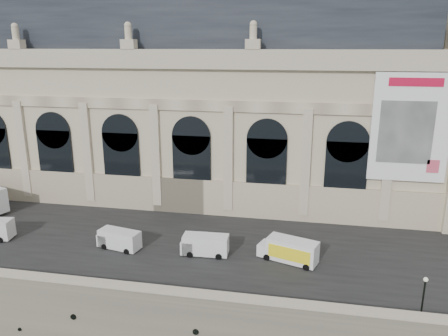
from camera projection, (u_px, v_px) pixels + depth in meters
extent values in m
cube|color=gray|center=(236.00, 203.00, 72.93)|extent=(160.00, 70.00, 6.00)
cube|color=#2D2D2D|center=(208.00, 240.00, 52.26)|extent=(160.00, 24.00, 0.06)
cube|color=gray|center=(175.00, 297.00, 39.45)|extent=(160.00, 1.20, 1.10)
cube|color=beige|center=(175.00, 291.00, 39.29)|extent=(160.00, 1.40, 0.12)
cube|color=beige|center=(194.00, 123.00, 66.43)|extent=(68.00, 18.00, 22.00)
cube|color=beige|center=(178.00, 196.00, 60.09)|extent=(68.60, 0.40, 5.00)
cube|color=beige|center=(174.00, 59.00, 54.98)|extent=(69.00, 0.80, 2.40)
cube|color=beige|center=(176.00, 105.00, 56.70)|extent=(68.00, 0.30, 1.40)
cube|color=#293037|center=(192.00, 27.00, 62.62)|extent=(64.00, 15.00, 6.00)
cube|color=#293037|center=(192.00, 1.00, 61.67)|extent=(56.00, 10.00, 1.20)
cube|color=beige|center=(23.00, 150.00, 62.67)|extent=(1.20, 0.50, 14.00)
cube|color=black|center=(56.00, 161.00, 62.24)|extent=(5.20, 0.25, 9.00)
cylinder|color=black|center=(53.00, 130.00, 61.01)|extent=(5.20, 0.25, 5.20)
cube|color=beige|center=(87.00, 153.00, 60.86)|extent=(1.20, 0.50, 14.00)
cube|color=black|center=(122.00, 165.00, 60.43)|extent=(5.20, 0.25, 9.00)
cylinder|color=black|center=(120.00, 133.00, 59.20)|extent=(5.20, 0.25, 5.20)
cube|color=beige|center=(156.00, 156.00, 59.05)|extent=(1.20, 0.50, 14.00)
cube|color=black|center=(192.00, 169.00, 58.62)|extent=(5.20, 0.25, 9.00)
cylinder|color=black|center=(191.00, 136.00, 57.39)|extent=(5.20, 0.25, 5.20)
cube|color=beige|center=(228.00, 160.00, 57.24)|extent=(1.20, 0.50, 14.00)
cube|color=black|center=(266.00, 173.00, 56.81)|extent=(5.20, 0.25, 9.00)
cylinder|color=black|center=(267.00, 139.00, 55.58)|extent=(5.20, 0.25, 5.20)
cube|color=beige|center=(306.00, 163.00, 55.43)|extent=(1.20, 0.50, 14.00)
cube|color=black|center=(345.00, 177.00, 55.00)|extent=(5.20, 0.25, 9.00)
cylinder|color=black|center=(348.00, 142.00, 53.77)|extent=(5.20, 0.25, 5.20)
cube|color=beige|center=(388.00, 167.00, 53.62)|extent=(1.20, 0.50, 14.00)
cube|color=white|center=(410.00, 128.00, 51.71)|extent=(9.00, 0.35, 13.00)
cube|color=#BA0C2E|center=(416.00, 82.00, 50.05)|extent=(6.00, 0.06, 1.00)
cube|color=gray|center=(406.00, 133.00, 51.75)|extent=(6.20, 0.06, 7.50)
cube|color=#D04961|center=(433.00, 166.00, 52.20)|extent=(1.40, 0.06, 1.60)
cylinder|color=black|center=(3.00, 209.00, 60.78)|extent=(1.12, 0.65, 1.07)
cylinder|color=black|center=(0.00, 240.00, 51.37)|extent=(0.77, 0.35, 0.74)
cylinder|color=black|center=(9.00, 233.00, 53.35)|extent=(0.77, 0.35, 0.74)
cube|color=white|center=(120.00, 239.00, 49.72)|extent=(5.06, 2.81, 2.03)
cube|color=white|center=(106.00, 239.00, 50.51)|extent=(1.69, 2.09, 1.42)
cube|color=black|center=(102.00, 234.00, 50.57)|extent=(0.39, 1.57, 0.71)
cylinder|color=black|center=(104.00, 247.00, 49.70)|extent=(0.70, 0.36, 0.67)
cylinder|color=black|center=(114.00, 240.00, 51.35)|extent=(0.70, 0.36, 0.67)
cylinder|color=black|center=(127.00, 252.00, 48.56)|extent=(0.70, 0.36, 0.67)
cylinder|color=black|center=(136.00, 245.00, 50.21)|extent=(0.70, 0.36, 0.67)
cube|color=white|center=(206.00, 244.00, 48.26)|extent=(5.07, 2.15, 2.13)
cube|color=white|center=(188.00, 246.00, 48.62)|extent=(1.48, 2.00, 1.48)
cube|color=black|center=(184.00, 241.00, 48.56)|extent=(0.13, 1.66, 0.74)
cylinder|color=black|center=(190.00, 255.00, 47.80)|extent=(0.71, 0.26, 0.70)
cylinder|color=black|center=(194.00, 247.00, 49.65)|extent=(0.71, 0.26, 0.70)
cylinder|color=black|center=(219.00, 257.00, 47.35)|extent=(0.71, 0.26, 0.70)
cylinder|color=black|center=(221.00, 249.00, 49.20)|extent=(0.71, 0.26, 0.70)
cube|color=white|center=(292.00, 250.00, 46.57)|extent=(5.73, 3.66, 2.41)
cube|color=yellow|center=(289.00, 254.00, 45.69)|extent=(4.42, 1.55, 1.43)
cube|color=#BA0C2E|center=(289.00, 254.00, 45.69)|extent=(2.55, 0.90, 0.54)
cube|color=white|center=(266.00, 249.00, 48.16)|extent=(1.98, 2.32, 1.34)
cylinder|color=black|center=(267.00, 257.00, 47.18)|extent=(0.76, 0.47, 0.71)
cylinder|color=black|center=(274.00, 250.00, 48.90)|extent=(0.76, 0.47, 0.71)
cylinder|color=black|center=(306.00, 267.00, 45.06)|extent=(0.76, 0.47, 0.71)
cylinder|color=black|center=(313.00, 259.00, 46.78)|extent=(0.76, 0.47, 0.71)
cylinder|color=black|center=(421.00, 316.00, 37.27)|extent=(0.40, 0.40, 0.36)
cylinder|color=black|center=(423.00, 299.00, 36.83)|extent=(0.14, 0.14, 3.60)
sphere|color=beige|center=(426.00, 279.00, 36.32)|extent=(0.40, 0.40, 0.40)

